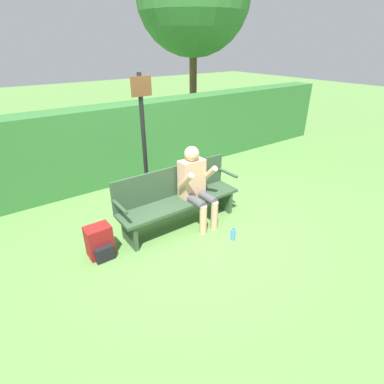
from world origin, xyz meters
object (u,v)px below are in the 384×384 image
water_bottle (233,234)px  signpost (144,136)px  park_bench (178,197)px  backpack (100,242)px  person_seated (195,183)px

water_bottle → signpost: bearing=107.4°
park_bench → backpack: bearing=-176.9°
park_bench → water_bottle: (0.39, -0.87, -0.37)m
park_bench → person_seated: (0.25, -0.12, 0.22)m
signpost → person_seated: bearing=-66.9°
park_bench → person_seated: bearing=-26.3°
water_bottle → signpost: signpost is taller
park_bench → signpost: bearing=99.2°
person_seated → signpost: 1.13m
person_seated → backpack: 1.63m
person_seated → water_bottle: person_seated is taller
backpack → water_bottle: backpack is taller
park_bench → signpost: 1.12m
backpack → person_seated: bearing=-2.0°
signpost → water_bottle: bearing=-72.6°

